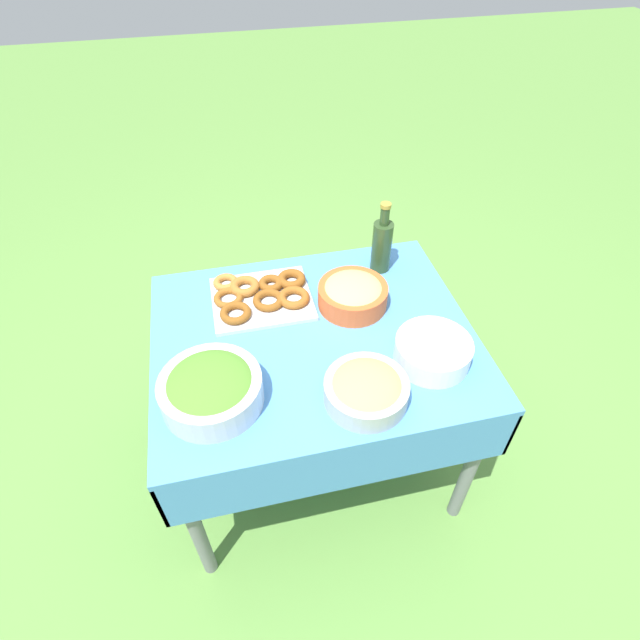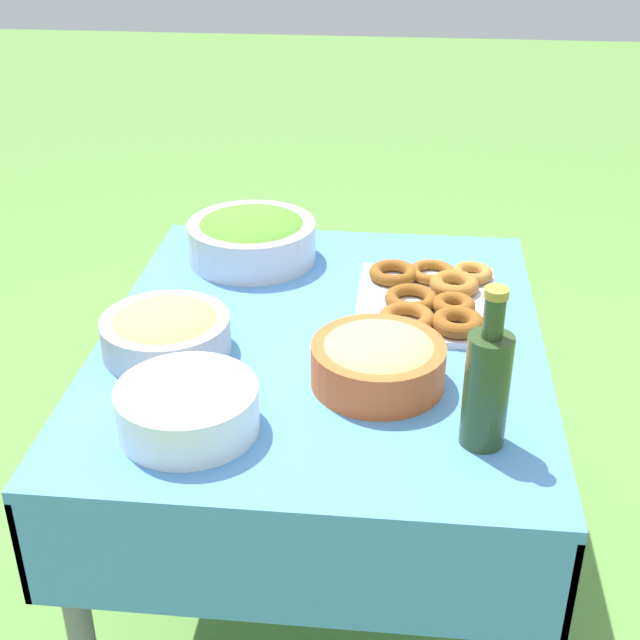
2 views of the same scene
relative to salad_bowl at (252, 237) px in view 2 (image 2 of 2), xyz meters
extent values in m
plane|color=#609342|center=(-0.36, -0.21, -0.81)|extent=(14.00, 14.00, 0.00)
cube|color=#4C8CD1|center=(-0.36, -0.21, -0.07)|extent=(1.11, 0.91, 0.02)
cube|color=#4C8CD1|center=(-0.36, -0.66, -0.19)|extent=(1.11, 0.01, 0.22)
cube|color=#4C8CD1|center=(-0.36, 0.24, -0.19)|extent=(1.11, 0.01, 0.22)
cube|color=#4C8CD1|center=(-0.91, -0.21, -0.19)|extent=(0.01, 0.91, 0.22)
cube|color=#4C8CD1|center=(0.19, -0.21, -0.19)|extent=(0.01, 0.91, 0.22)
cylinder|color=slate|center=(0.13, -0.60, -0.45)|extent=(0.05, 0.05, 0.73)
cylinder|color=slate|center=(-0.85, 0.19, -0.45)|extent=(0.05, 0.05, 0.73)
cylinder|color=slate|center=(0.13, 0.19, -0.45)|extent=(0.05, 0.05, 0.73)
cylinder|color=silver|center=(0.00, 0.00, -0.01)|extent=(0.31, 0.31, 0.10)
ellipsoid|color=#51892D|center=(0.00, 0.00, 0.02)|extent=(0.27, 0.27, 0.07)
cylinder|color=#E05B28|center=(-0.53, -0.33, -0.02)|extent=(0.25, 0.25, 0.08)
ellipsoid|color=tan|center=(-0.53, -0.33, 0.01)|extent=(0.22, 0.22, 0.07)
cube|color=silver|center=(-0.21, -0.43, -0.05)|extent=(0.36, 0.31, 0.02)
torus|color=brown|center=(-0.23, -0.39, -0.03)|extent=(0.12, 0.12, 0.03)
torus|color=brown|center=(-0.25, -0.48, -0.03)|extent=(0.12, 0.12, 0.03)
torus|color=brown|center=(-0.11, -0.35, -0.03)|extent=(0.16, 0.16, 0.03)
torus|color=#93561E|center=(-0.32, -0.38, -0.03)|extent=(0.13, 0.13, 0.03)
torus|color=#A36628|center=(-0.16, -0.48, -0.03)|extent=(0.16, 0.16, 0.03)
torus|color=#93561E|center=(-0.09, -0.44, -0.03)|extent=(0.11, 0.11, 0.02)
torus|color=brown|center=(-0.33, -0.49, -0.03)|extent=(0.14, 0.14, 0.03)
torus|color=#B27533|center=(-0.09, -0.53, -0.03)|extent=(0.12, 0.12, 0.03)
cylinder|color=white|center=(-0.71, -0.01, -0.05)|extent=(0.25, 0.25, 0.01)
cylinder|color=white|center=(-0.71, -0.01, -0.04)|extent=(0.25, 0.25, 0.01)
cylinder|color=white|center=(-0.71, -0.01, -0.03)|extent=(0.25, 0.25, 0.01)
cylinder|color=white|center=(-0.71, -0.01, -0.02)|extent=(0.25, 0.25, 0.01)
cylinder|color=white|center=(-0.71, -0.01, -0.01)|extent=(0.25, 0.25, 0.01)
cylinder|color=white|center=(-0.71, -0.01, 0.01)|extent=(0.25, 0.25, 0.01)
cylinder|color=white|center=(-0.71, -0.01, 0.02)|extent=(0.25, 0.25, 0.01)
cylinder|color=#2D4723|center=(-0.70, -0.52, 0.04)|extent=(0.08, 0.08, 0.21)
cylinder|color=#2D4723|center=(-0.70, -0.52, 0.18)|extent=(0.03, 0.03, 0.07)
cylinder|color=#A58C33|center=(-0.70, -0.52, 0.23)|extent=(0.04, 0.04, 0.02)
cylinder|color=#B2B7BC|center=(-0.45, 0.10, -0.02)|extent=(0.26, 0.26, 0.07)
ellipsoid|color=tan|center=(-0.45, 0.10, 0.00)|extent=(0.23, 0.23, 0.07)
camera|label=1|loc=(-0.11, 0.98, 1.18)|focal=28.00mm
camera|label=2|loc=(-1.96, -0.37, 0.86)|focal=50.00mm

